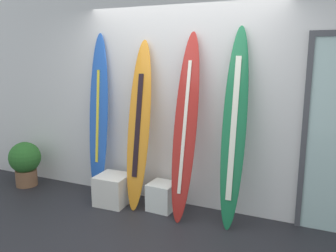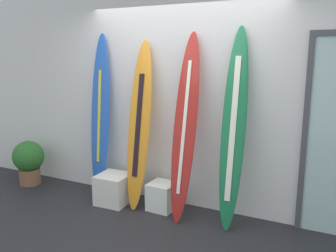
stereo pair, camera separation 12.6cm
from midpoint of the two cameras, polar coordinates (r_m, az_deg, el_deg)
name	(u,v)px [view 2 (the right image)]	position (r m, az deg, el deg)	size (l,w,h in m)	color
ground	(132,249)	(3.76, -4.95, -19.36)	(8.00, 8.00, 0.04)	#242327
wall_back	(184,96)	(4.42, 3.42, 4.90)	(7.20, 0.20, 2.80)	silver
surfboard_cobalt	(100,117)	(4.79, -10.28, 1.40)	(0.30, 0.30, 2.20)	blue
surfboard_sunset	(139,126)	(4.35, -3.90, -0.06)	(0.32, 0.49, 2.10)	orange
surfboard_crimson	(185,128)	(4.03, 3.67, -0.41)	(0.29, 0.54, 2.18)	#AF241F
surfboard_emerald	(233,130)	(3.90, 11.56, -0.64)	(0.29, 0.50, 2.23)	#1C7243
display_block_left	(162,196)	(4.46, -0.14, -11.40)	(0.33, 0.33, 0.34)	white
display_block_center	(114,189)	(4.67, -8.08, -10.14)	(0.41, 0.41, 0.39)	white
potted_plant	(29,160)	(5.60, -21.23, -5.21)	(0.46, 0.46, 0.66)	brown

